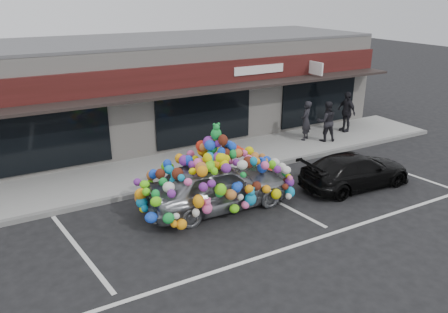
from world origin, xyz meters
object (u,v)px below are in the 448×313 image
toy_car (217,180)px  pedestrian_c (346,112)px  pedestrian_b (326,121)px  pedestrian_a (306,121)px  black_sedan (355,170)px

toy_car → pedestrian_c: 9.36m
toy_car → pedestrian_b: (6.88, 3.00, 0.09)m
toy_car → pedestrian_a: size_ratio=2.75×
toy_car → pedestrian_a: 7.14m
black_sedan → pedestrian_a: bearing=-14.7°
toy_car → black_sedan: 4.89m
pedestrian_a → pedestrian_b: 0.86m
toy_car → pedestrian_c: bearing=-65.9°
toy_car → pedestrian_c: size_ratio=2.56×
pedestrian_b → toy_car: bearing=44.1°
pedestrian_c → pedestrian_b: bearing=-67.5°
black_sedan → pedestrian_a: 4.64m
pedestrian_c → black_sedan: bearing=-38.1°
pedestrian_c → toy_car: bearing=-65.0°
toy_car → pedestrian_a: bearing=-59.2°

